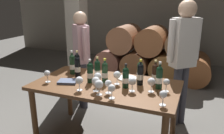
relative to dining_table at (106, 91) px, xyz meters
name	(u,v)px	position (x,y,z in m)	size (l,w,h in m)	color
cellar_back_wall	(166,11)	(0.00, 4.20, 0.73)	(10.00, 0.24, 2.80)	gray
barrel_stack	(152,54)	(0.00, 2.60, -0.13)	(2.49, 0.90, 1.15)	brown
stone_pillar	(77,21)	(-1.30, 1.60, 0.63)	(0.32, 0.32, 2.60)	gray
dining_table	(106,91)	(0.00, 0.00, 0.00)	(1.70, 0.90, 0.76)	brown
wine_bottle_0	(155,74)	(0.54, 0.21, 0.22)	(0.07, 0.07, 0.29)	black
wine_bottle_1	(140,72)	(0.35, 0.22, 0.22)	(0.07, 0.07, 0.29)	#19381E
wine_bottle_2	(77,62)	(-0.55, 0.30, 0.22)	(0.07, 0.07, 0.29)	black
wine_bottle_3	(72,64)	(-0.55, 0.17, 0.23)	(0.07, 0.07, 0.31)	#19381E
wine_bottle_4	(90,72)	(-0.19, -0.03, 0.22)	(0.07, 0.07, 0.29)	black
wine_bottle_5	(97,70)	(-0.15, 0.10, 0.22)	(0.07, 0.07, 0.29)	black
wine_bottle_6	(159,77)	(0.61, 0.09, 0.22)	(0.07, 0.07, 0.31)	black
wine_bottle_7	(126,77)	(0.25, -0.02, 0.21)	(0.07, 0.07, 0.28)	black
wine_bottle_8	(78,66)	(-0.44, 0.11, 0.22)	(0.07, 0.07, 0.31)	black
wine_bottle_9	(105,72)	(-0.03, 0.04, 0.22)	(0.07, 0.07, 0.30)	#19381E
wine_bottle_10	(140,74)	(0.38, 0.13, 0.22)	(0.07, 0.07, 0.30)	black
wine_glass_0	(163,95)	(0.72, -0.31, 0.20)	(0.07, 0.07, 0.15)	white
wine_glass_1	(99,85)	(0.06, -0.32, 0.21)	(0.09, 0.09, 0.16)	white
wine_glass_2	(47,74)	(-0.67, -0.21, 0.20)	(0.07, 0.07, 0.15)	white
wine_glass_3	(132,82)	(0.35, -0.10, 0.20)	(0.09, 0.09, 0.16)	white
wine_glass_4	(79,81)	(-0.19, -0.29, 0.20)	(0.09, 0.09, 0.16)	white
wine_glass_5	(98,77)	(-0.05, -0.11, 0.21)	(0.09, 0.09, 0.16)	white
wine_glass_6	(108,84)	(0.14, -0.24, 0.20)	(0.07, 0.07, 0.15)	white
wine_glass_7	(117,75)	(0.13, 0.04, 0.20)	(0.09, 0.09, 0.16)	white
wine_glass_8	(166,83)	(0.70, 0.03, 0.19)	(0.07, 0.07, 0.15)	white
wine_glass_9	(96,81)	(-0.01, -0.24, 0.21)	(0.09, 0.09, 0.16)	white
wine_glass_10	(112,89)	(0.22, -0.35, 0.20)	(0.07, 0.07, 0.15)	white
wine_glass_11	(152,82)	(0.55, -0.04, 0.20)	(0.09, 0.09, 0.16)	white
tasting_notebook	(68,82)	(-0.44, -0.13, 0.11)	(0.22, 0.16, 0.03)	#4C5670
serving_plate	(127,78)	(0.18, 0.26, 0.10)	(0.24, 0.24, 0.01)	white
sommelier_presenting	(183,52)	(0.79, 0.75, 0.37)	(0.38, 0.36, 1.72)	#383842
taster_seated_left	(81,52)	(-0.72, 0.72, 0.25)	(0.37, 0.37, 1.54)	#383842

